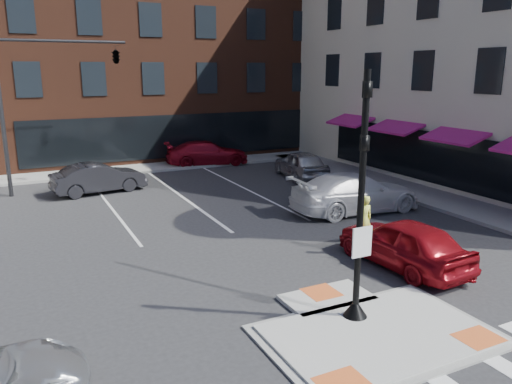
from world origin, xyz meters
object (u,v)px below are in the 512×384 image
red_sedan (403,243)px  bg_car_silver (301,164)px  bg_car_dark (99,178)px  white_pickup (355,193)px  bg_car_red (207,153)px  cyclist (363,235)px

red_sedan → bg_car_silver: (3.98, 12.73, 0.01)m
bg_car_dark → bg_car_silver: bg_car_silver is taller
white_pickup → bg_car_silver: (1.48, 6.98, -0.05)m
bg_car_dark → bg_car_red: (7.58, 4.63, 0.02)m
bg_car_silver → bg_car_dark: bearing=0.9°
white_pickup → bg_car_red: white_pickup is taller
red_sedan → bg_car_red: bearing=-95.2°
bg_car_silver → bg_car_red: (-3.37, 6.19, -0.03)m
bg_car_red → white_pickup: bearing=-162.6°
bg_car_red → cyclist: cyclist is taller
bg_car_dark → bg_car_red: bg_car_red is taller
white_pickup → cyclist: 5.30m
cyclist → bg_car_silver: bearing=-104.5°
bg_car_silver → white_pickup: bearing=87.0°
red_sedan → bg_car_red: 18.93m
bg_car_red → bg_car_dark: bearing=130.7°
red_sedan → cyclist: bearing=-73.4°
red_sedan → bg_car_silver: bg_car_silver is taller
red_sedan → cyclist: size_ratio=2.25×
red_sedan → bg_car_dark: bearing=-67.3°
bg_car_dark → cyclist: (6.47, -12.91, -0.06)m
white_pickup → bg_car_silver: size_ratio=1.25×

